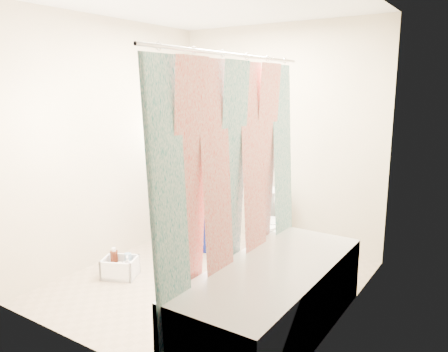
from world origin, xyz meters
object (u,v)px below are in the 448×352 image
Objects in this scene: bathtub at (273,297)px; toilet at (269,225)px; plumber at (194,183)px; cleaning_caddy at (121,268)px.

bathtub is 1.45m from toilet.
bathtub is at bearing -84.34° from toilet.
plumber is 1.08m from cleaning_caddy.
plumber reaches higher than bathtub.
toilet is 0.89m from plumber.
cleaning_caddy is (-0.90, -1.22, -0.25)m from toilet.
bathtub is 1.12× the size of plumber.
toilet reaches higher than bathtub.
cleaning_caddy is (-0.27, -0.78, -0.70)m from plumber.
toilet is at bearing 119.01° from bathtub.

